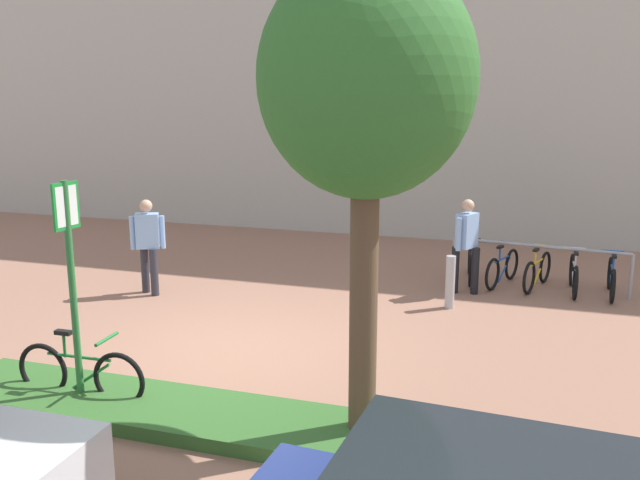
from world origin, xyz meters
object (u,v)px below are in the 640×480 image
tree_sidewalk (367,84)px  person_casual_tan (466,240)px  bike_rack_cluster (538,270)px  parking_sign_post (70,262)px  bollard_steel (450,282)px  bike_at_sign (80,373)px  person_shirt_blue (148,241)px

tree_sidewalk → person_casual_tan: tree_sidewalk is taller
bike_rack_cluster → person_casual_tan: bearing=-149.2°
person_casual_tan → parking_sign_post: bearing=-123.0°
bike_rack_cluster → bollard_steel: (-1.41, -1.69, 0.10)m
tree_sidewalk → bollard_steel: bearing=85.9°
bike_at_sign → person_shirt_blue: 4.39m
bike_at_sign → bollard_steel: 6.08m
parking_sign_post → tree_sidewalk: bearing=2.7°
person_shirt_blue → bike_rack_cluster: bearing=20.4°
parking_sign_post → bollard_steel: size_ratio=2.90×
parking_sign_post → person_shirt_blue: size_ratio=1.52×
bike_rack_cluster → person_casual_tan: 1.59m
parking_sign_post → person_casual_tan: (3.80, 5.85, -0.71)m
parking_sign_post → person_casual_tan: parking_sign_post is taller
tree_sidewalk → person_shirt_blue: tree_sidewalk is taller
bollard_steel → person_shirt_blue: 5.34m
bike_at_sign → bike_rack_cluster: (5.10, 6.53, -0.00)m
tree_sidewalk → bike_at_sign: tree_sidewalk is taller
tree_sidewalk → bike_rack_cluster: 7.43m
bike_rack_cluster → person_shirt_blue: person_shirt_blue is taller
parking_sign_post → bike_rack_cluster: (5.05, 6.60, -1.35)m
bike_at_sign → person_casual_tan: 6.97m
parking_sign_post → person_casual_tan: 7.01m
bike_rack_cluster → bollard_steel: 2.20m
parking_sign_post → bike_rack_cluster: parking_sign_post is taller
bike_rack_cluster → person_casual_tan: size_ratio=1.85×
tree_sidewalk → person_shirt_blue: size_ratio=2.78×
tree_sidewalk → bike_rack_cluster: (1.75, 6.45, -3.26)m
bollard_steel → person_casual_tan: bearing=80.5°
bike_rack_cluster → person_shirt_blue: (-6.66, -2.48, 0.64)m
person_shirt_blue → parking_sign_post: bearing=-68.7°
parking_sign_post → person_casual_tan: size_ratio=1.52×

